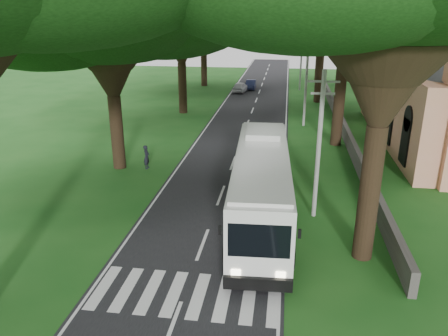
% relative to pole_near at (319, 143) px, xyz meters
% --- Properties ---
extents(ground, '(140.00, 140.00, 0.00)m').
position_rel_pole_near_xyz_m(ground, '(-5.50, -6.00, -4.18)').
color(ground, '#174C15').
rests_on(ground, ground).
extents(road, '(8.00, 120.00, 0.04)m').
position_rel_pole_near_xyz_m(road, '(-5.50, 19.00, -4.17)').
color(road, black).
rests_on(road, ground).
extents(crosswalk, '(8.00, 3.00, 0.01)m').
position_rel_pole_near_xyz_m(crosswalk, '(-5.50, -8.00, -4.18)').
color(crosswalk, silver).
rests_on(crosswalk, ground).
extents(property_wall, '(0.35, 50.00, 1.20)m').
position_rel_pole_near_xyz_m(property_wall, '(3.50, 18.00, -3.58)').
color(property_wall, '#383533').
rests_on(property_wall, ground).
extents(pole_near, '(1.60, 0.24, 8.00)m').
position_rel_pole_near_xyz_m(pole_near, '(0.00, 0.00, 0.00)').
color(pole_near, gray).
rests_on(pole_near, ground).
extents(pole_mid, '(1.60, 0.24, 8.00)m').
position_rel_pole_near_xyz_m(pole_mid, '(0.00, 20.00, 0.00)').
color(pole_mid, gray).
rests_on(pole_mid, ground).
extents(pole_far, '(1.60, 0.24, 8.00)m').
position_rel_pole_near_xyz_m(pole_far, '(0.00, 40.00, 0.00)').
color(pole_far, gray).
rests_on(pole_far, ground).
extents(tree_l_mida, '(15.11, 15.11, 13.71)m').
position_rel_pole_near_xyz_m(tree_l_mida, '(-13.50, 6.00, 6.24)').
color(tree_l_mida, black).
rests_on(tree_l_mida, ground).
extents(tree_l_midb, '(14.38, 14.38, 14.03)m').
position_rel_pole_near_xyz_m(tree_l_midb, '(-13.00, 24.00, 6.69)').
color(tree_l_midb, black).
rests_on(tree_l_midb, ground).
extents(tree_l_far, '(15.90, 15.90, 14.15)m').
position_rel_pole_near_xyz_m(tree_l_far, '(-14.00, 42.00, 6.53)').
color(tree_l_far, black).
rests_on(tree_l_far, ground).
extents(tree_r_midb, '(14.22, 14.22, 14.39)m').
position_rel_pole_near_xyz_m(tree_r_midb, '(2.00, 32.00, 7.07)').
color(tree_r_midb, black).
rests_on(tree_r_midb, ground).
extents(tree_r_far, '(12.41, 12.41, 13.48)m').
position_rel_pole_near_xyz_m(tree_r_far, '(3.00, 50.00, 6.49)').
color(tree_r_far, black).
rests_on(tree_r_far, ground).
extents(coach_bus, '(3.58, 13.31, 3.89)m').
position_rel_pole_near_xyz_m(coach_bus, '(-2.89, -1.00, -2.09)').
color(coach_bus, white).
rests_on(coach_bus, ground).
extents(distant_car_a, '(2.15, 4.24, 1.38)m').
position_rel_pole_near_xyz_m(distant_car_a, '(-8.07, 37.34, -3.46)').
color(distant_car_a, silver).
rests_on(distant_car_a, road).
extents(distant_car_b, '(1.32, 3.77, 1.24)m').
position_rel_pole_near_xyz_m(distant_car_b, '(-6.90, 40.00, -3.53)').
color(distant_car_b, navy).
rests_on(distant_car_b, road).
extents(pedestrian, '(0.41, 0.63, 1.72)m').
position_rel_pole_near_xyz_m(pedestrian, '(-11.47, 6.08, -3.32)').
color(pedestrian, black).
rests_on(pedestrian, ground).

